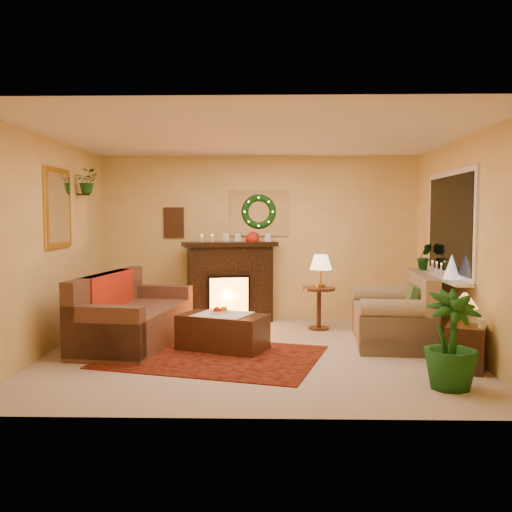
{
  "coord_description": "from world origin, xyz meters",
  "views": [
    {
      "loc": [
        0.17,
        -6.79,
        1.65
      ],
      "look_at": [
        0.0,
        0.35,
        1.15
      ],
      "focal_mm": 40.0,
      "sensor_mm": 36.0,
      "label": 1
    }
  ],
  "objects_px": {
    "loveseat": "(392,311)",
    "fireplace": "(230,287)",
    "end_table_square": "(465,346)",
    "coffee_table": "(223,333)",
    "sofa": "(135,311)",
    "side_table_round": "(319,307)"
  },
  "relations": [
    {
      "from": "sofa",
      "to": "side_table_round",
      "type": "xyz_separation_m",
      "value": [
        2.45,
        1.02,
        -0.1
      ]
    },
    {
      "from": "loveseat",
      "to": "sofa",
      "type": "bearing_deg",
      "value": -172.89
    },
    {
      "from": "loveseat",
      "to": "end_table_square",
      "type": "bearing_deg",
      "value": -64.6
    },
    {
      "from": "side_table_round",
      "to": "coffee_table",
      "type": "height_order",
      "value": "side_table_round"
    },
    {
      "from": "sofa",
      "to": "coffee_table",
      "type": "height_order",
      "value": "sofa"
    },
    {
      "from": "side_table_round",
      "to": "coffee_table",
      "type": "relative_size",
      "value": 0.59
    },
    {
      "from": "end_table_square",
      "to": "coffee_table",
      "type": "relative_size",
      "value": 0.47
    },
    {
      "from": "fireplace",
      "to": "loveseat",
      "type": "distance_m",
      "value": 2.65
    },
    {
      "from": "coffee_table",
      "to": "loveseat",
      "type": "bearing_deg",
      "value": 32.6
    },
    {
      "from": "coffee_table",
      "to": "end_table_square",
      "type": "bearing_deg",
      "value": 2.69
    },
    {
      "from": "loveseat",
      "to": "fireplace",
      "type": "bearing_deg",
      "value": 151.28
    },
    {
      "from": "fireplace",
      "to": "side_table_round",
      "type": "bearing_deg",
      "value": -38.75
    },
    {
      "from": "sofa",
      "to": "end_table_square",
      "type": "height_order",
      "value": "sofa"
    },
    {
      "from": "sofa",
      "to": "loveseat",
      "type": "height_order",
      "value": "sofa"
    },
    {
      "from": "sofa",
      "to": "fireplace",
      "type": "relative_size",
      "value": 1.65
    },
    {
      "from": "side_table_round",
      "to": "coffee_table",
      "type": "distance_m",
      "value": 1.85
    },
    {
      "from": "fireplace",
      "to": "end_table_square",
      "type": "distance_m",
      "value": 3.9
    },
    {
      "from": "fireplace",
      "to": "loveseat",
      "type": "height_order",
      "value": "fireplace"
    },
    {
      "from": "side_table_round",
      "to": "end_table_square",
      "type": "distance_m",
      "value": 2.61
    },
    {
      "from": "loveseat",
      "to": "coffee_table",
      "type": "distance_m",
      "value": 2.22
    },
    {
      "from": "end_table_square",
      "to": "side_table_round",
      "type": "bearing_deg",
      "value": 121.69
    },
    {
      "from": "loveseat",
      "to": "end_table_square",
      "type": "distance_m",
      "value": 1.43
    }
  ]
}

